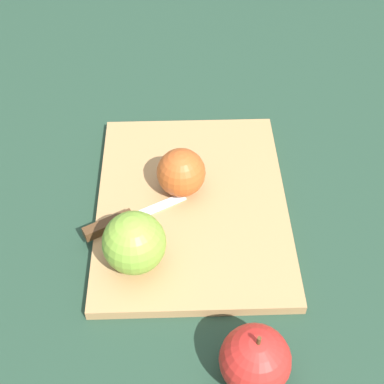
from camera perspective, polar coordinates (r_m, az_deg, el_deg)
name	(u,v)px	position (r m, az deg, el deg)	size (l,w,h in m)	color
ground_plane	(192,208)	(0.86, 0.00, -1.67)	(4.00, 4.00, 0.00)	#1E3828
cutting_board	(192,204)	(0.85, 0.00, -1.30)	(0.41, 0.32, 0.02)	#A37A4C
apple_half_left	(134,243)	(0.74, -6.20, -5.42)	(0.09, 0.09, 0.09)	olive
apple_half_right	(181,172)	(0.83, -1.16, 2.10)	(0.08, 0.08, 0.08)	#AD4C1E
knife	(117,222)	(0.81, -8.04, -3.19)	(0.10, 0.15, 0.02)	silver
apple_whole	(255,360)	(0.67, 6.74, -17.38)	(0.09, 0.09, 0.10)	red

